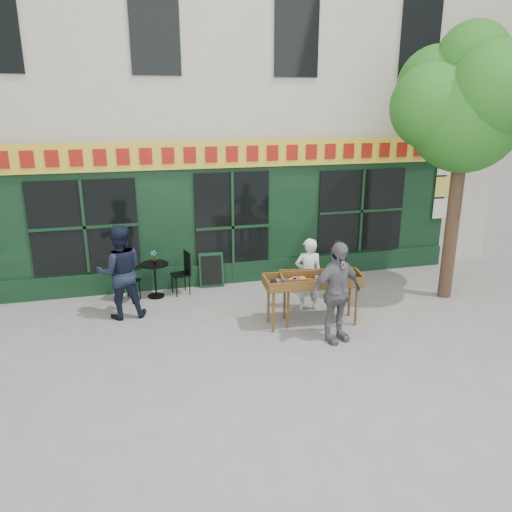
# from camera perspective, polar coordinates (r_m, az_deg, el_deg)

# --- Properties ---
(ground) EXTENTS (80.00, 80.00, 0.00)m
(ground) POSITION_cam_1_polar(r_m,az_deg,el_deg) (9.73, 0.34, -7.60)
(ground) COLOR slate
(ground) RESTS_ON ground
(building) EXTENTS (14.00, 7.26, 10.00)m
(building) POSITION_cam_1_polar(r_m,az_deg,el_deg) (14.71, -6.14, 20.57)
(building) COLOR beige
(building) RESTS_ON ground
(street_tree) EXTENTS (3.05, 2.90, 5.60)m
(street_tree) POSITION_cam_1_polar(r_m,az_deg,el_deg) (11.10, 22.95, 16.04)
(street_tree) COLOR #382619
(street_tree) RESTS_ON ground
(book_cart_center) EXTENTS (1.58, 0.86, 0.99)m
(book_cart_center) POSITION_cam_1_polar(r_m,az_deg,el_deg) (9.53, 7.39, -2.95)
(book_cart_center) COLOR brown
(book_cart_center) RESTS_ON ground
(dog) EXTENTS (0.43, 0.65, 0.60)m
(dog) POSITION_cam_1_polar(r_m,az_deg,el_deg) (9.47, 9.57, -0.19)
(dog) COLOR black
(dog) RESTS_ON book_cart_center
(woman) EXTENTS (0.60, 0.45, 1.51)m
(woman) POSITION_cam_1_polar(r_m,az_deg,el_deg) (10.12, 6.00, -2.10)
(woman) COLOR silver
(woman) RESTS_ON ground
(book_cart_right) EXTENTS (1.54, 0.73, 0.99)m
(book_cart_right) POSITION_cam_1_polar(r_m,az_deg,el_deg) (9.37, 5.62, -3.22)
(book_cart_right) COLOR brown
(book_cart_right) RESTS_ON ground
(man_right) EXTENTS (1.14, 0.71, 1.82)m
(man_right) POSITION_cam_1_polar(r_m,az_deg,el_deg) (8.80, 9.16, -4.14)
(man_right) COLOR #5D5D62
(man_right) RESTS_ON ground
(bistro_table) EXTENTS (0.60, 0.60, 0.76)m
(bistro_table) POSITION_cam_1_polar(r_m,az_deg,el_deg) (10.99, -11.48, -1.94)
(bistro_table) COLOR black
(bistro_table) RESTS_ON ground
(bistro_chair_left) EXTENTS (0.50, 0.50, 0.95)m
(bistro_chair_left) POSITION_cam_1_polar(r_m,az_deg,el_deg) (10.92, -14.73, -2.21)
(bistro_chair_left) COLOR black
(bistro_chair_left) RESTS_ON ground
(bistro_chair_right) EXTENTS (0.44, 0.43, 0.95)m
(bistro_chair_right) POSITION_cam_1_polar(r_m,az_deg,el_deg) (11.10, -8.23, -1.50)
(bistro_chair_right) COLOR black
(bistro_chair_right) RESTS_ON ground
(potted_plant) EXTENTS (0.18, 0.14, 0.29)m
(potted_plant) POSITION_cam_1_polar(r_m,az_deg,el_deg) (10.88, -11.59, -0.11)
(potted_plant) COLOR gray
(potted_plant) RESTS_ON bistro_table
(man_left) EXTENTS (0.94, 0.75, 1.86)m
(man_left) POSITION_cam_1_polar(r_m,az_deg,el_deg) (10.00, -15.26, -1.78)
(man_left) COLOR black
(man_left) RESTS_ON ground
(chalkboard) EXTENTS (0.57, 0.22, 0.79)m
(chalkboard) POSITION_cam_1_polar(r_m,az_deg,el_deg) (11.47, -5.11, -1.61)
(chalkboard) COLOR black
(chalkboard) RESTS_ON ground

